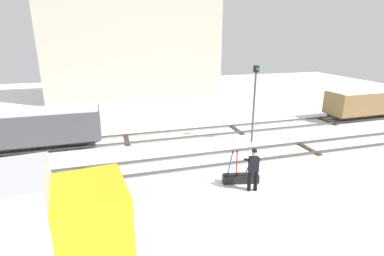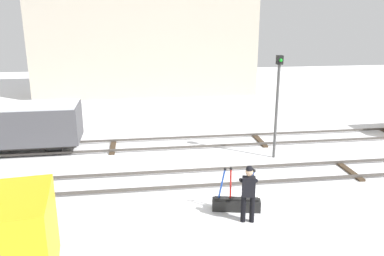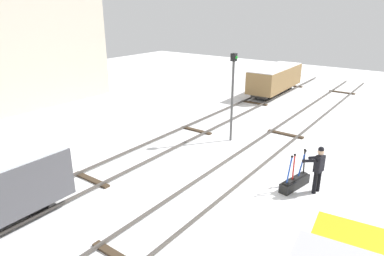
{
  "view_description": "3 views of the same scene",
  "coord_description": "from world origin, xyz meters",
  "px_view_note": "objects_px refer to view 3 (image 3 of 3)",
  "views": [
    {
      "loc": [
        -4.42,
        -12.56,
        5.93
      ],
      "look_at": [
        -0.32,
        1.46,
        1.32
      ],
      "focal_mm": 27.54,
      "sensor_mm": 36.0,
      "label": 1
    },
    {
      "loc": [
        -2.28,
        -13.36,
        6.05
      ],
      "look_at": [
        -0.05,
        2.47,
        1.32
      ],
      "focal_mm": 36.74,
      "sensor_mm": 36.0,
      "label": 2
    },
    {
      "loc": [
        -10.68,
        -6.02,
        6.4
      ],
      "look_at": [
        1.35,
        2.86,
        1.07
      ],
      "focal_mm": 31.69,
      "sensor_mm": 36.0,
      "label": 3
    }
  ],
  "objects_px": {
    "signal_post": "(233,90)",
    "freight_car_far_end": "(275,78)",
    "switch_lever_frame": "(295,182)",
    "rail_worker": "(318,167)"
  },
  "relations": [
    {
      "from": "switch_lever_frame",
      "to": "rail_worker",
      "type": "distance_m",
      "value": 1.06
    },
    {
      "from": "switch_lever_frame",
      "to": "signal_post",
      "type": "distance_m",
      "value": 5.72
    },
    {
      "from": "switch_lever_frame",
      "to": "rail_worker",
      "type": "bearing_deg",
      "value": -65.64
    },
    {
      "from": "signal_post",
      "to": "freight_car_far_end",
      "type": "distance_m",
      "value": 10.82
    },
    {
      "from": "signal_post",
      "to": "freight_car_far_end",
      "type": "height_order",
      "value": "signal_post"
    },
    {
      "from": "switch_lever_frame",
      "to": "signal_post",
      "type": "relative_size",
      "value": 0.36
    },
    {
      "from": "switch_lever_frame",
      "to": "signal_post",
      "type": "height_order",
      "value": "signal_post"
    },
    {
      "from": "rail_worker",
      "to": "signal_post",
      "type": "bearing_deg",
      "value": 74.82
    },
    {
      "from": "signal_post",
      "to": "switch_lever_frame",
      "type": "bearing_deg",
      "value": -122.33
    },
    {
      "from": "rail_worker",
      "to": "signal_post",
      "type": "height_order",
      "value": "signal_post"
    }
  ]
}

